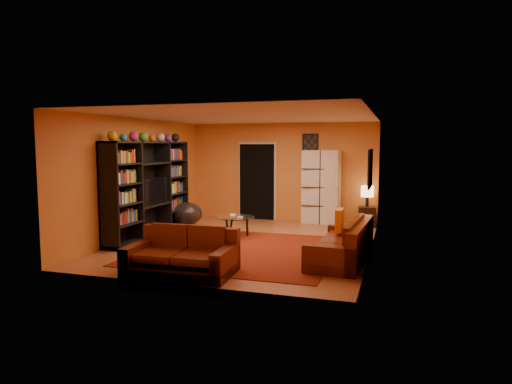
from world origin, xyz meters
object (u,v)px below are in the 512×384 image
(entertainment_unit, at_px, (149,189))
(tv, at_px, (150,191))
(loveseat, at_px, (183,255))
(coffee_table, at_px, (235,219))
(bowl_chair, at_px, (187,214))
(storage_cabinet, at_px, (321,187))
(side_table, at_px, (367,217))
(sofa, at_px, (346,245))
(table_lamp, at_px, (367,192))

(entertainment_unit, height_order, tv, entertainment_unit)
(loveseat, xyz_separation_m, coffee_table, (-0.21, 2.98, 0.11))
(coffee_table, height_order, bowl_chair, bowl_chair)
(storage_cabinet, bearing_deg, side_table, -1.40)
(sofa, distance_m, loveseat, 2.81)
(tv, bearing_deg, loveseat, -140.16)
(tv, relative_size, table_lamp, 1.97)
(coffee_table, distance_m, bowl_chair, 1.65)
(tv, bearing_deg, bowl_chair, -11.24)
(side_table, bearing_deg, coffee_table, -142.29)
(sofa, relative_size, side_table, 4.27)
(bowl_chair, relative_size, side_table, 1.53)
(tv, xyz_separation_m, storage_cabinet, (3.31, 2.85, -0.07))
(entertainment_unit, height_order, bowl_chair, entertainment_unit)
(tv, bearing_deg, entertainment_unit, 46.56)
(entertainment_unit, relative_size, side_table, 6.00)
(side_table, bearing_deg, storage_cabinet, 173.37)
(bowl_chair, bearing_deg, tv, -101.24)
(table_lamp, bearing_deg, coffee_table, -142.29)
(table_lamp, bearing_deg, tv, -148.79)
(entertainment_unit, height_order, side_table, entertainment_unit)
(tv, bearing_deg, storage_cabinet, -49.26)
(coffee_table, bearing_deg, entertainment_unit, -162.58)
(entertainment_unit, relative_size, tv, 2.96)
(tv, bearing_deg, sofa, -101.39)
(coffee_table, bearing_deg, bowl_chair, 156.25)
(side_table, bearing_deg, loveseat, -116.24)
(sofa, bearing_deg, side_table, 91.90)
(storage_cabinet, distance_m, side_table, 1.37)
(entertainment_unit, relative_size, coffee_table, 3.49)
(entertainment_unit, xyz_separation_m, tv, (0.05, -0.05, -0.04))
(entertainment_unit, xyz_separation_m, side_table, (4.53, 2.66, -0.80))
(storage_cabinet, xyz_separation_m, side_table, (1.17, -0.14, -0.69))
(tv, distance_m, sofa, 4.51)
(tv, distance_m, bowl_chair, 1.47)
(loveseat, bearing_deg, sofa, -60.71)
(tv, bearing_deg, coffee_table, -70.74)
(tv, distance_m, storage_cabinet, 4.36)
(tv, height_order, side_table, tv)
(bowl_chair, bearing_deg, storage_cabinet, 27.16)
(loveseat, xyz_separation_m, table_lamp, (2.50, 5.08, 0.58))
(coffee_table, bearing_deg, tv, -160.74)
(coffee_table, distance_m, table_lamp, 3.46)
(coffee_table, relative_size, bowl_chair, 1.13)
(storage_cabinet, distance_m, table_lamp, 1.18)
(bowl_chair, distance_m, table_lamp, 4.49)
(tv, bearing_deg, side_table, -58.79)
(loveseat, bearing_deg, storage_cabinet, -16.97)
(sofa, distance_m, bowl_chair, 4.64)
(entertainment_unit, bearing_deg, coffee_table, 17.42)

